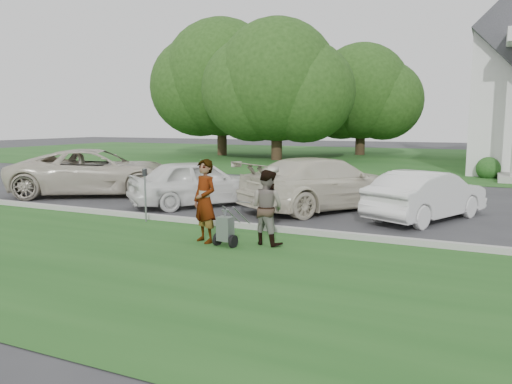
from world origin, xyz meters
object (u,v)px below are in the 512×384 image
Objects in this scene: tree_far at (221,83)px; tree_back at (361,96)px; striping_cart at (226,230)px; tree_left at (277,86)px; person_right at (267,208)px; car_b at (199,183)px; car_c at (324,184)px; person_left at (205,202)px; car_d at (427,195)px; parking_meter_near at (145,188)px; car_a at (97,172)px.

tree_far reaches higher than tree_back.
tree_far reaches higher than striping_cart.
person_right is (9.22, -22.69, -4.30)m from tree_left.
car_c reaches higher than car_b.
tree_back is at bearing 121.07° from person_left.
tree_far is 2.86× the size of car_d.
parking_meter_near is 2.85m from car_b.
car_a is at bearing 144.48° from parking_meter_near.
tree_far reaches higher than parking_meter_near.
car_a reaches higher than striping_cart.
person_right is (0.72, 0.54, 0.43)m from striping_cart.
car_c is (0.51, 5.32, 0.42)m from striping_cart.
tree_left is 5.83× the size of person_left.
parking_meter_near is (-3.19, 1.46, 0.53)m from striping_cart.
tree_back reaches higher than person_left.
parking_meter_near is 5.35m from car_c.
tree_far is 26.20m from car_c.
person_right is 1.13× the size of parking_meter_near.
tree_far is 30.43m from striping_cart.
striping_cart is 0.18× the size of car_c.
tree_far is 2.13× the size of car_c.
tree_far reaches higher than car_c.
tree_far is at bearing -153.44° from tree_back.
tree_far is at bearing -22.30° from car_c.
tree_left is 2.61× the size of car_d.
person_right is at bearing -146.33° from car_a.
parking_meter_near is (-3.91, 0.92, 0.10)m from person_right.
car_b is at bearing 46.97° from car_c.
person_right is 9.62m from car_a.
person_left is 6.29m from car_d.
car_c is (1.09, 5.18, -0.12)m from person_left.
car_c is (15.01, -20.91, -4.90)m from tree_far.
car_c reaches higher than parking_meter_near.
tree_back reaches higher than car_a.
car_b reaches higher than car_d.
striping_cart is at bearing -24.61° from parking_meter_near.
car_c is at bearing 46.21° from parking_meter_near.
parking_meter_near is at bearing -0.83° from person_right.
car_b is at bearing 91.94° from parking_meter_near.
tree_back is 1.76× the size of car_c.
tree_back is at bearing -47.04° from car_c.
car_a is (-3.40, -26.40, -3.89)m from tree_back.
person_right is 4.01m from parking_meter_near.
parking_meter_near is 7.54m from car_d.
tree_left is at bearing -28.02° from car_a.
striping_cart is 5.36m from car_c.
person_left is 8.69m from car_a.
tree_far is at bearing -23.63° from car_b.
car_c is at bearing 17.04° from car_d.
tree_back is 5.97× the size of person_right.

